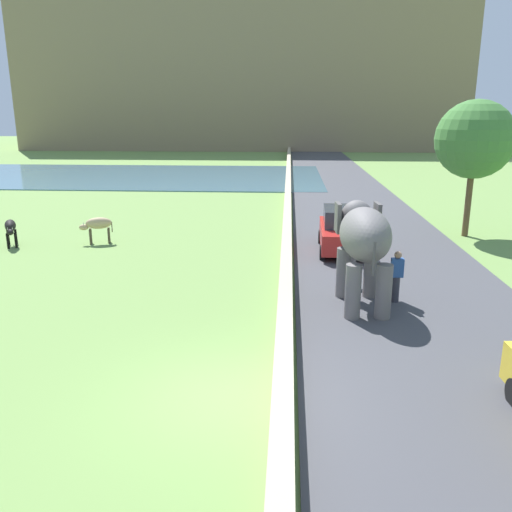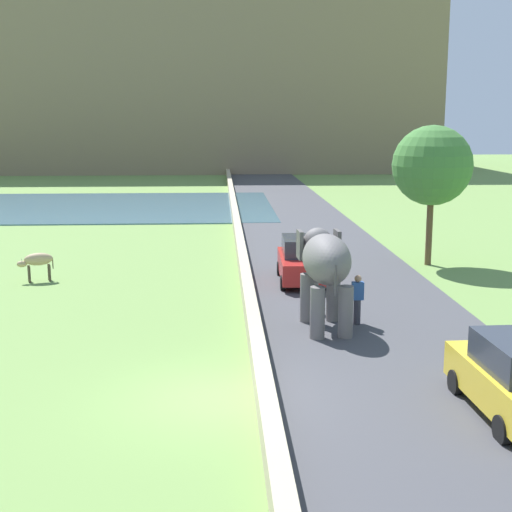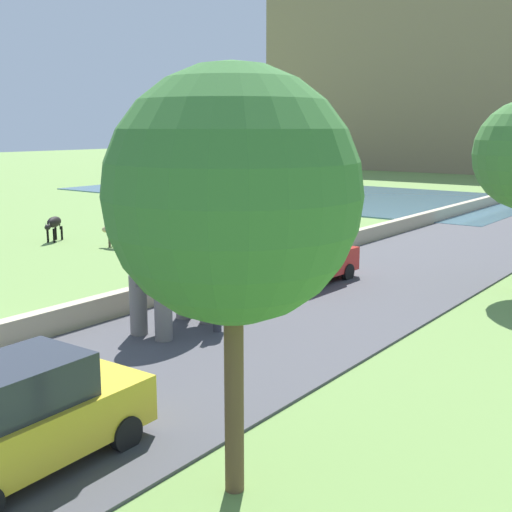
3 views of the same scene
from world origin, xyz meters
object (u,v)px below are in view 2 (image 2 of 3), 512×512
person_beside_elephant (357,299)px  cow_tan (37,261)px  elephant (325,264)px  car_red (301,261)px

person_beside_elephant → cow_tan: person_beside_elephant is taller
elephant → person_beside_elephant: bearing=12.8°
person_beside_elephant → car_red: 6.09m
person_beside_elephant → cow_tan: bearing=149.5°
elephant → person_beside_elephant: size_ratio=2.15×
elephant → car_red: (0.01, 6.25, -1.14)m
person_beside_elephant → cow_tan: (-11.51, 6.78, -0.04)m
elephant → person_beside_elephant: (1.08, 0.25, -1.16)m
car_red → elephant: bearing=-90.1°
car_red → cow_tan: (-10.45, 0.78, -0.06)m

